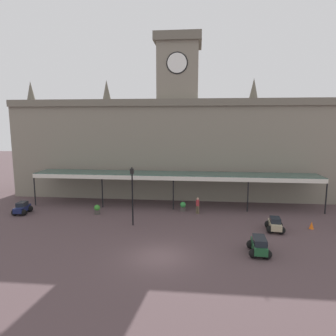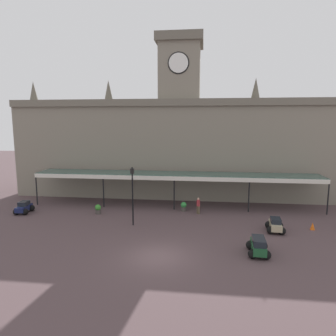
{
  "view_description": "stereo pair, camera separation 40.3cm",
  "coord_description": "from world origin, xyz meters",
  "px_view_note": "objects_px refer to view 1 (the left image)",
  "views": [
    {
      "loc": [
        2.55,
        -19.3,
        9.19
      ],
      "look_at": [
        0.0,
        5.87,
        5.29
      ],
      "focal_mm": 32.1,
      "sensor_mm": 36.0,
      "label": 1
    },
    {
      "loc": [
        2.95,
        -19.25,
        9.19
      ],
      "look_at": [
        0.0,
        5.87,
        5.29
      ],
      "focal_mm": 32.1,
      "sensor_mm": 36.0,
      "label": 2
    }
  ],
  "objects_px": {
    "car_navy_sedan": "(22,209)",
    "car_beige_sedan": "(275,225)",
    "victorian_lamppost": "(132,190)",
    "pedestrian_crossing_forecourt": "(198,205)",
    "traffic_cone": "(312,225)",
    "car_green_estate": "(259,246)",
    "planter_near_kerb": "(97,209)",
    "planter_by_canopy": "(183,206)"
  },
  "relations": [
    {
      "from": "car_navy_sedan",
      "to": "car_beige_sedan",
      "type": "distance_m",
      "value": 24.33
    },
    {
      "from": "victorian_lamppost",
      "to": "pedestrian_crossing_forecourt",
      "type": "bearing_deg",
      "value": 34.8
    },
    {
      "from": "car_navy_sedan",
      "to": "traffic_cone",
      "type": "xyz_separation_m",
      "value": [
        27.51,
        -1.63,
        -0.18
      ]
    },
    {
      "from": "car_navy_sedan",
      "to": "traffic_cone",
      "type": "height_order",
      "value": "car_navy_sedan"
    },
    {
      "from": "car_navy_sedan",
      "to": "victorian_lamppost",
      "type": "height_order",
      "value": "victorian_lamppost"
    },
    {
      "from": "car_navy_sedan",
      "to": "car_beige_sedan",
      "type": "height_order",
      "value": "same"
    },
    {
      "from": "car_green_estate",
      "to": "traffic_cone",
      "type": "bearing_deg",
      "value": 45.18
    },
    {
      "from": "pedestrian_crossing_forecourt",
      "to": "planter_near_kerb",
      "type": "bearing_deg",
      "value": -173.39
    },
    {
      "from": "car_beige_sedan",
      "to": "car_navy_sedan",
      "type": "bearing_deg",
      "value": 174.23
    },
    {
      "from": "planter_near_kerb",
      "to": "planter_by_canopy",
      "type": "distance_m",
      "value": 8.74
    },
    {
      "from": "car_beige_sedan",
      "to": "planter_by_canopy",
      "type": "distance_m",
      "value": 9.5
    },
    {
      "from": "traffic_cone",
      "to": "car_beige_sedan",
      "type": "bearing_deg",
      "value": -166.09
    },
    {
      "from": "car_green_estate",
      "to": "car_navy_sedan",
      "type": "bearing_deg",
      "value": 161.87
    },
    {
      "from": "planter_by_canopy",
      "to": "planter_near_kerb",
      "type": "bearing_deg",
      "value": -166.96
    },
    {
      "from": "victorian_lamppost",
      "to": "planter_near_kerb",
      "type": "height_order",
      "value": "victorian_lamppost"
    },
    {
      "from": "planter_by_canopy",
      "to": "victorian_lamppost",
      "type": "bearing_deg",
      "value": -131.35
    },
    {
      "from": "car_navy_sedan",
      "to": "car_beige_sedan",
      "type": "bearing_deg",
      "value": -5.77
    },
    {
      "from": "car_green_estate",
      "to": "car_beige_sedan",
      "type": "distance_m",
      "value": 5.25
    },
    {
      "from": "victorian_lamppost",
      "to": "traffic_cone",
      "type": "distance_m",
      "value": 15.91
    },
    {
      "from": "car_beige_sedan",
      "to": "pedestrian_crossing_forecourt",
      "type": "bearing_deg",
      "value": 147.44
    },
    {
      "from": "traffic_cone",
      "to": "planter_near_kerb",
      "type": "distance_m",
      "value": 20.03
    },
    {
      "from": "pedestrian_crossing_forecourt",
      "to": "car_navy_sedan",
      "type": "bearing_deg",
      "value": -174.36
    },
    {
      "from": "car_beige_sedan",
      "to": "planter_near_kerb",
      "type": "xyz_separation_m",
      "value": [
        -16.6,
        3.02,
        -0.01
      ]
    },
    {
      "from": "car_green_estate",
      "to": "traffic_cone",
      "type": "xyz_separation_m",
      "value": [
        5.53,
        5.57,
        -0.25
      ]
    },
    {
      "from": "planter_near_kerb",
      "to": "planter_by_canopy",
      "type": "bearing_deg",
      "value": 13.04
    },
    {
      "from": "pedestrian_crossing_forecourt",
      "to": "planter_near_kerb",
      "type": "distance_m",
      "value": 10.12
    },
    {
      "from": "car_beige_sedan",
      "to": "traffic_cone",
      "type": "relative_size",
      "value": 3.32
    },
    {
      "from": "planter_by_canopy",
      "to": "car_green_estate",
      "type": "bearing_deg",
      "value": -59.01
    },
    {
      "from": "car_green_estate",
      "to": "planter_near_kerb",
      "type": "bearing_deg",
      "value": 151.58
    },
    {
      "from": "victorian_lamppost",
      "to": "car_navy_sedan",
      "type": "bearing_deg",
      "value": 169.21
    },
    {
      "from": "car_navy_sedan",
      "to": "planter_near_kerb",
      "type": "xyz_separation_m",
      "value": [
        7.6,
        0.58,
        -0.01
      ]
    },
    {
      "from": "car_navy_sedan",
      "to": "victorian_lamppost",
      "type": "distance_m",
      "value": 12.41
    },
    {
      "from": "pedestrian_crossing_forecourt",
      "to": "victorian_lamppost",
      "type": "relative_size",
      "value": 0.32
    },
    {
      "from": "car_green_estate",
      "to": "planter_near_kerb",
      "type": "relative_size",
      "value": 2.39
    },
    {
      "from": "victorian_lamppost",
      "to": "traffic_cone",
      "type": "xyz_separation_m",
      "value": [
        15.63,
        0.64,
        -2.93
      ]
    },
    {
      "from": "pedestrian_crossing_forecourt",
      "to": "victorian_lamppost",
      "type": "bearing_deg",
      "value": -145.2
    },
    {
      "from": "car_navy_sedan",
      "to": "pedestrian_crossing_forecourt",
      "type": "height_order",
      "value": "pedestrian_crossing_forecourt"
    },
    {
      "from": "planter_near_kerb",
      "to": "victorian_lamppost",
      "type": "bearing_deg",
      "value": -33.6
    },
    {
      "from": "car_beige_sedan",
      "to": "victorian_lamppost",
      "type": "relative_size",
      "value": 0.4
    },
    {
      "from": "car_beige_sedan",
      "to": "victorian_lamppost",
      "type": "distance_m",
      "value": 12.63
    },
    {
      "from": "car_navy_sedan",
      "to": "planter_near_kerb",
      "type": "height_order",
      "value": "car_navy_sedan"
    },
    {
      "from": "car_green_estate",
      "to": "planter_by_canopy",
      "type": "height_order",
      "value": "car_green_estate"
    }
  ]
}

